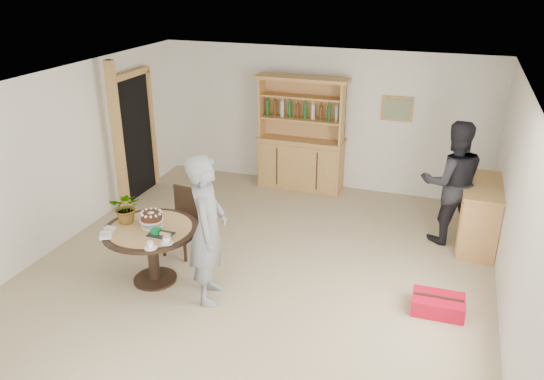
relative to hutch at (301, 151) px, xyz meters
The scene contains 17 objects.
ground 3.33m from the hutch, 84.71° to the right, with size 7.00×7.00×0.00m, color tan.
room_shell 3.41m from the hutch, 84.65° to the right, with size 6.04×7.04×2.52m.
doorway 2.94m from the hutch, 154.78° to the right, with size 0.13×1.10×2.18m.
pine_post 3.20m from the hutch, 139.62° to the right, with size 0.12×0.12×2.50m, color tan.
hutch is the anchor object (origin of this frame).
sideboard 3.29m from the hutch, 22.21° to the right, with size 0.54×1.26×0.94m.
dining_table 3.77m from the hutch, 103.76° to the right, with size 1.20×1.20×0.76m.
dining_chair 2.97m from the hutch, 107.39° to the right, with size 0.47×0.47×0.95m.
birthday_cake 3.72m from the hutch, 103.94° to the right, with size 0.30×0.30×0.20m.
flower_vase 3.83m from the hutch, 109.04° to the right, with size 0.38×0.33×0.42m, color #3F7233.
gift_tray 3.85m from the hutch, 100.21° to the right, with size 0.30×0.20×0.08m.
coffee_cup_a 3.97m from the hutch, 97.17° to the right, with size 0.15×0.15×0.09m.
coffee_cup_b 4.16m from the hutch, 98.52° to the right, with size 0.15×0.15×0.08m.
napkins 4.18m from the hutch, 108.20° to the right, with size 0.24×0.33×0.03m.
teen_boy 3.77m from the hutch, 90.70° to the right, with size 0.68×0.44×1.86m, color slate.
adult_person 2.91m from the hutch, 25.87° to the right, with size 0.89×0.70×1.84m, color black.
red_suitcase 4.15m from the hutch, 50.39° to the right, with size 0.61×0.42×0.21m.
Camera 1 is at (2.19, -5.49, 3.79)m, focal length 35.00 mm.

